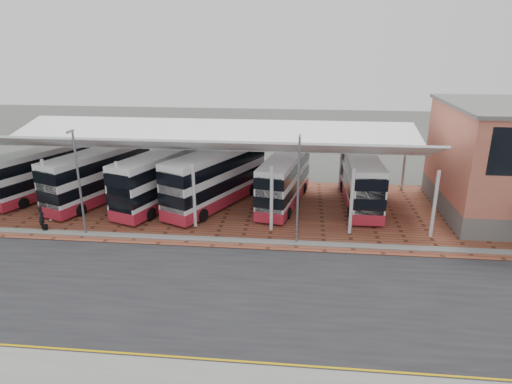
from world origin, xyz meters
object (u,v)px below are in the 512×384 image
Objects in this scene: bus_1 at (99,176)px; bus_4 at (284,180)px; pedestrian at (42,217)px; bus_2 at (164,178)px; bus_3 at (216,178)px; bus_0 at (44,172)px; bus_5 at (361,180)px.

bus_1 is 16.68m from bus_4.
bus_1 is 6.09× the size of pedestrian.
bus_3 reaches higher than bus_2.
bus_0 is 29.09m from bus_5.
bus_5 is (29.09, 0.46, 0.03)m from bus_0.
bus_4 is 5.81× the size of pedestrian.
bus_3 is 1.10× the size of bus_4.
bus_1 is at bearing -177.50° from bus_5.
bus_4 is at bearing 33.81° from bus_3.
bus_4 is at bearing 21.75° from bus_0.
bus_3 is at bearing 23.07° from bus_2.
bus_0 reaches higher than bus_4.
bus_1 is 23.42m from bus_5.
bus_5 is at bearing 22.88° from bus_0.
bus_3 is at bearing -174.66° from bus_5.
bus_3 is at bearing 21.02° from bus_1.
bus_3 reaches higher than bus_0.
bus_3 is 1.09× the size of bus_5.
bus_2 is at bearing -69.52° from pedestrian.
bus_2 is (6.05, -0.22, 0.05)m from bus_1.
bus_0 is 22.37m from bus_4.
bus_0 is 11.83m from bus_2.
bus_1 is 0.98× the size of bus_2.
bus_0 is 5.83× the size of pedestrian.
bus_0 is at bearing 179.91° from bus_5.
bus_1 is at bearing -34.07° from pedestrian.
bus_5 is at bearing -90.75° from pedestrian.
bus_1 is at bearing 12.38° from bus_0.
bus_5 reaches higher than bus_4.
bus_4 is (10.60, 1.10, -0.18)m from bus_2.
pedestrian is (-12.58, -6.62, -1.51)m from bus_3.
bus_4 is at bearing 26.01° from bus_2.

